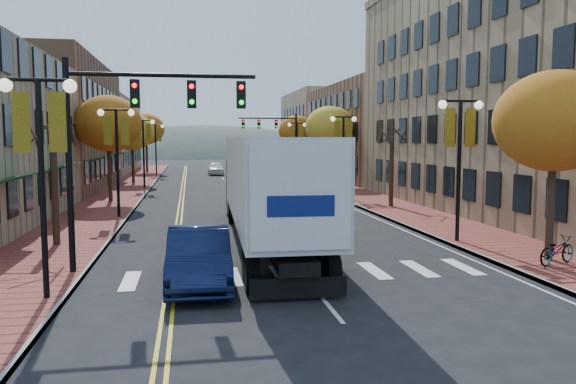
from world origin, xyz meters
name	(u,v)px	position (x,y,z in m)	size (l,w,h in m)	color
ground	(315,290)	(0.00, 0.00, 0.00)	(200.00, 200.00, 0.00)	black
sidewalk_left	(125,191)	(-9.00, 32.50, 0.07)	(4.00, 85.00, 0.15)	brown
sidewalk_right	(333,187)	(9.00, 32.50, 0.07)	(4.00, 85.00, 0.15)	brown
building_left_mid	(32,126)	(-17.00, 36.00, 5.50)	(12.00, 24.00, 11.00)	brown
building_left_far	(85,136)	(-17.00, 61.00, 4.75)	(12.00, 26.00, 9.50)	#9E8966
building_right_near	(550,89)	(18.50, 16.00, 7.50)	(15.00, 28.00, 15.00)	#997F5B
building_right_mid	(397,133)	(18.50, 42.00, 5.00)	(15.00, 24.00, 10.00)	brown
building_right_far	(342,131)	(18.50, 64.00, 5.50)	(15.00, 20.00, 11.00)	#9E8966
tree_left_a	(55,193)	(-9.00, 8.00, 2.25)	(0.28, 0.28, 4.20)	#382619
tree_left_b	(108,124)	(-9.00, 24.00, 5.45)	(4.48, 4.48, 7.21)	#382619
tree_left_c	(132,132)	(-9.00, 40.00, 5.05)	(4.16, 4.16, 6.69)	#382619
tree_left_d	(146,129)	(-9.00, 58.00, 5.60)	(4.61, 4.61, 7.42)	#382619
tree_right_a	(554,121)	(9.00, 2.00, 5.05)	(4.16, 4.16, 6.69)	#382619
tree_right_b	(391,173)	(9.00, 18.00, 2.25)	(0.28, 0.28, 4.20)	#382619
tree_right_c	(330,127)	(9.00, 34.00, 5.45)	(4.48, 4.48, 7.21)	#382619
tree_right_d	(297,131)	(9.00, 50.00, 5.29)	(4.35, 4.35, 7.00)	#382619
lamp_left_a	(40,145)	(-7.50, 0.00, 4.29)	(1.96, 0.36, 6.05)	black
lamp_left_b	(117,141)	(-7.50, 16.00, 4.29)	(1.96, 0.36, 6.05)	black
lamp_left_c	(143,140)	(-7.50, 34.00, 4.29)	(1.96, 0.36, 6.05)	black
lamp_left_d	(156,139)	(-7.50, 52.00, 4.29)	(1.96, 0.36, 6.05)	black
lamp_right_a	(460,142)	(7.50, 6.00, 4.29)	(1.96, 0.36, 6.05)	black
lamp_right_b	(343,140)	(7.50, 24.00, 4.29)	(1.96, 0.36, 6.05)	black
lamp_right_c	(297,140)	(7.50, 42.00, 4.29)	(1.96, 0.36, 6.05)	black
traffic_mast_near	(130,124)	(-5.48, 3.00, 4.92)	(6.10, 0.35, 7.00)	black
traffic_mast_far	(278,134)	(5.48, 42.00, 4.92)	(6.10, 0.34, 7.00)	black
semi_truck	(266,182)	(-0.45, 7.30, 2.63)	(3.46, 18.09, 4.50)	black
navy_sedan	(199,257)	(-3.37, 1.14, 0.87)	(1.85, 5.31, 1.75)	#0D1434
black_suv	(288,215)	(1.18, 11.46, 0.67)	(2.21, 4.79, 1.33)	black
car_far_white	(216,168)	(-0.50, 52.83, 0.79)	(1.86, 4.63, 1.58)	white
car_far_silver	(246,167)	(3.68, 58.17, 0.63)	(1.77, 4.36, 1.27)	#95959C
car_far_oncoming	(233,163)	(2.81, 68.06, 0.75)	(1.60, 4.58, 1.51)	#B0B1B8
bicycle	(557,250)	(8.79, 1.26, 0.64)	(0.65, 1.87, 0.98)	gray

